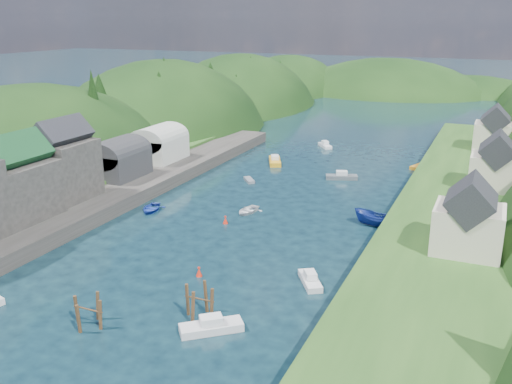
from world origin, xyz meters
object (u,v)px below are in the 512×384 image
at_px(channel_buoy_near, 199,272).
at_px(channel_buoy_far, 225,220).
at_px(piling_cluster_near, 89,315).
at_px(piling_cluster_far, 200,305).

distance_m(channel_buoy_near, channel_buoy_far, 16.12).
relative_size(piling_cluster_near, piling_cluster_far, 0.88).
xyz_separation_m(piling_cluster_near, channel_buoy_far, (-0.43, 28.27, -0.62)).
relative_size(piling_cluster_near, channel_buoy_near, 3.03).
bearing_deg(piling_cluster_far, channel_buoy_near, 119.37).
height_order(piling_cluster_far, channel_buoy_far, piling_cluster_far).
distance_m(piling_cluster_near, channel_buoy_far, 28.28).
distance_m(piling_cluster_near, channel_buoy_near, 13.45).
height_order(piling_cluster_near, channel_buoy_near, piling_cluster_near).
bearing_deg(channel_buoy_near, channel_buoy_far, 106.35).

